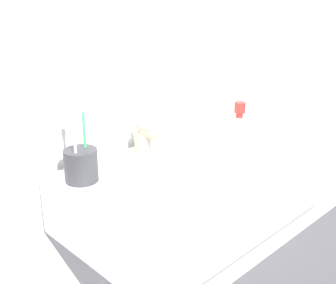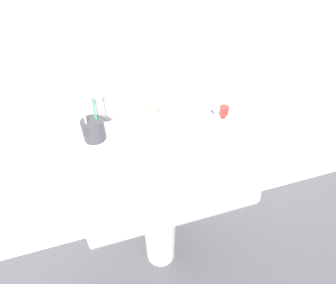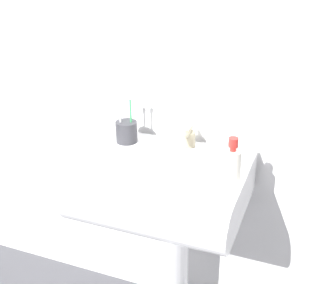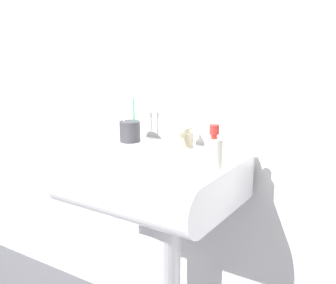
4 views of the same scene
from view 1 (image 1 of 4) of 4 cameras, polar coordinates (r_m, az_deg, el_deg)
wall_back at (r=1.25m, az=-7.78°, el=14.39°), size 5.00×0.05×2.40m
sink_basin at (r=1.15m, az=2.64°, el=-8.24°), size 0.57×0.49×0.16m
faucet at (r=1.25m, az=-3.26°, el=0.22°), size 0.05×0.10×0.08m
toothbrush_cup at (r=1.09m, az=-11.70°, el=-2.99°), size 0.09×0.09×0.21m
soap_bottle at (r=1.27m, az=9.52°, el=1.36°), size 0.06×0.06×0.15m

